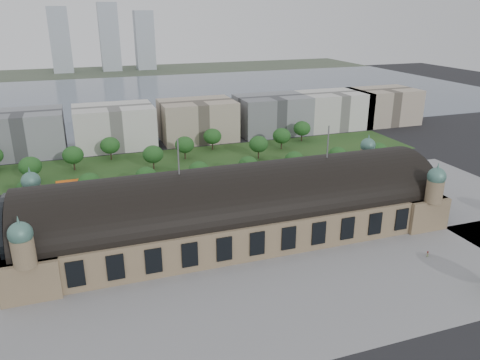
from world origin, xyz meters
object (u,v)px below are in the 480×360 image
object	(u,v)px
traffic_car_4	(255,193)
parked_car_0	(1,236)
parked_car_4	(102,224)
bus_east	(252,198)
bus_mid	(250,198)
pedestrian_0	(428,254)
traffic_car_5	(311,174)
parked_car_1	(44,232)
parked_car_2	(114,225)
parked_car_5	(99,228)
traffic_car_3	(172,192)
bus_west	(223,202)
parked_car_6	(143,217)
parked_car_3	(47,230)
petrol_station	(75,184)
traffic_car_2	(47,227)
traffic_car_6	(353,182)

from	to	relation	value
traffic_car_4	parked_car_0	world-z (taller)	traffic_car_4
parked_car_4	bus_east	world-z (taller)	bus_east
bus_mid	pedestrian_0	xyz separation A→B (m)	(38.84, -62.87, -0.89)
traffic_car_5	parked_car_1	xyz separation A→B (m)	(-120.60, -24.47, -0.09)
parked_car_2	bus_mid	size ratio (longest dim) A/B	0.42
parked_car_5	pedestrian_0	distance (m)	115.63
traffic_car_3	bus_west	xyz separation A→B (m)	(17.08, -20.62, 0.86)
parked_car_4	parked_car_6	bearing A→B (deg)	72.54
bus_west	bus_mid	size ratio (longest dim) A/B	0.85
traffic_car_5	parked_car_0	bearing A→B (deg)	95.39
parked_car_1	pedestrian_0	size ratio (longest dim) A/B	2.56
parked_car_2	parked_car_3	world-z (taller)	parked_car_2
traffic_car_3	pedestrian_0	size ratio (longest dim) A/B	2.60
petrol_station	traffic_car_2	distance (m)	38.87
traffic_car_6	parked_car_6	xyz separation A→B (m)	(-98.06, -6.80, -0.08)
traffic_car_3	traffic_car_6	size ratio (longest dim) A/B	0.94
traffic_car_4	bus_east	bearing A→B (deg)	-33.67
parked_car_6	traffic_car_5	bearing A→B (deg)	70.53
traffic_car_4	traffic_car_6	world-z (taller)	traffic_car_4
parked_car_2	traffic_car_4	bearing A→B (deg)	73.05
traffic_car_2	petrol_station	bearing A→B (deg)	157.47
parked_car_2	parked_car_4	bearing A→B (deg)	-146.93
traffic_car_3	bus_mid	size ratio (longest dim) A/B	0.38
traffic_car_6	parked_car_0	bearing A→B (deg)	-90.54
parked_car_2	pedestrian_0	size ratio (longest dim) A/B	2.86
parked_car_1	bus_west	size ratio (longest dim) A/B	0.44
parked_car_0	bus_west	xyz separation A→B (m)	(83.21, 2.00, 0.83)
petrol_station	bus_east	size ratio (longest dim) A/B	1.08
parked_car_6	bus_mid	bearing A→B (deg)	57.72
traffic_car_3	parked_car_3	world-z (taller)	parked_car_3
parked_car_5	bus_west	xyz separation A→B (m)	(49.76, 6.00, 0.91)
bus_mid	parked_car_0	bearing A→B (deg)	89.20
bus_mid	petrol_station	bearing A→B (deg)	59.04
pedestrian_0	traffic_car_5	bearing A→B (deg)	85.92
petrol_station	parked_car_1	distance (m)	43.25
parked_car_6	bus_east	size ratio (longest dim) A/B	0.36
petrol_station	parked_car_2	distance (m)	46.07
petrol_station	parked_car_2	xyz separation A→B (m)	(12.53, -44.28, -2.14)
bus_east	parked_car_5	bearing A→B (deg)	96.49
petrol_station	parked_car_3	size ratio (longest dim) A/B	3.01
parked_car_3	traffic_car_6	bearing A→B (deg)	66.55
traffic_car_5	parked_car_3	world-z (taller)	parked_car_3
parked_car_1	traffic_car_4	bearing A→B (deg)	62.99
traffic_car_2	parked_car_6	size ratio (longest dim) A/B	1.07
parked_car_1	pedestrian_0	distance (m)	133.99
parked_car_4	traffic_car_2	bearing A→B (deg)	-128.33
bus_west	bus_east	bearing A→B (deg)	-91.85
parked_car_2	parked_car_6	size ratio (longest dim) A/B	1.21
traffic_car_6	pedestrian_0	bearing A→B (deg)	-14.83
traffic_car_4	parked_car_3	world-z (taller)	traffic_car_4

